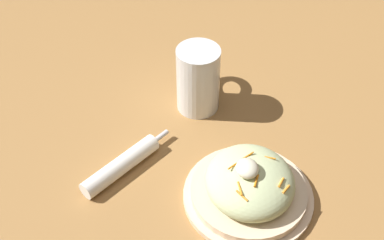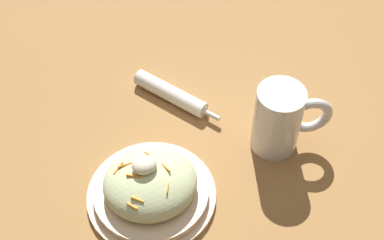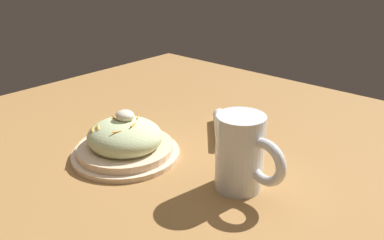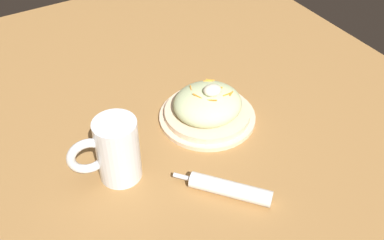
% 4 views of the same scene
% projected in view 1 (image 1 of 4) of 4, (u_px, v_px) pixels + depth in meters
% --- Properties ---
extents(ground_plane, '(1.43, 1.43, 0.00)m').
position_uv_depth(ground_plane, '(243.00, 133.00, 0.96)').
color(ground_plane, '#9E703D').
extents(salad_plate, '(0.22, 0.22, 0.10)m').
position_uv_depth(salad_plate, '(249.00, 186.00, 0.83)').
color(salad_plate, beige).
rests_on(salad_plate, ground_plane).
extents(beer_mug, '(0.14, 0.09, 0.14)m').
position_uv_depth(beer_mug, '(198.00, 81.00, 0.98)').
color(beer_mug, white).
rests_on(beer_mug, ground_plane).
extents(napkin_roll, '(0.14, 0.16, 0.03)m').
position_uv_depth(napkin_roll, '(122.00, 165.00, 0.88)').
color(napkin_roll, white).
rests_on(napkin_roll, ground_plane).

